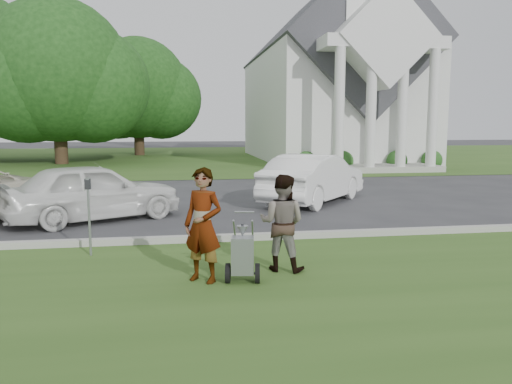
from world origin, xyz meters
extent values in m
plane|color=#333335|center=(0.00, 0.00, 0.00)|extent=(120.00, 120.00, 0.00)
cube|color=#31531C|center=(0.00, -3.00, 0.01)|extent=(80.00, 7.00, 0.01)
cube|color=#31531C|center=(0.00, 27.00, 0.01)|extent=(80.00, 30.00, 0.01)
cube|color=#9E9E93|center=(0.00, 0.55, 0.07)|extent=(80.00, 0.18, 0.15)
cube|color=white|center=(9.00, 24.00, 3.50)|extent=(9.00, 16.00, 7.00)
cube|color=#38383D|center=(9.00, 24.00, 7.00)|extent=(9.19, 17.00, 9.19)
cube|color=#9E9E93|center=(9.00, 14.80, 0.15)|extent=(6.20, 2.60, 0.30)
cylinder|color=white|center=(6.60, 13.80, 3.00)|extent=(0.50, 0.50, 6.00)
cylinder|color=white|center=(8.20, 13.80, 3.00)|extent=(0.50, 0.50, 6.00)
cylinder|color=white|center=(9.80, 13.80, 3.00)|extent=(0.50, 0.50, 6.00)
cylinder|color=white|center=(11.40, 13.80, 3.00)|extent=(0.50, 0.50, 6.00)
cube|color=white|center=(9.00, 14.60, 6.30)|extent=(6.20, 2.00, 0.60)
cube|color=white|center=(9.00, 14.60, 6.60)|extent=(5.09, 2.20, 5.09)
sphere|color=#1E4C19|center=(5.50, 15.70, 0.45)|extent=(1.10, 1.10, 1.10)
sphere|color=#1E4C19|center=(7.50, 15.70, 0.45)|extent=(1.10, 1.10, 1.10)
sphere|color=#1E4C19|center=(10.50, 15.70, 0.45)|extent=(1.10, 1.10, 1.10)
sphere|color=#1E4C19|center=(12.50, 15.70, 0.45)|extent=(1.10, 1.10, 1.10)
cylinder|color=#332316|center=(-8.00, 22.00, 1.60)|extent=(0.76, 0.76, 3.20)
sphere|color=#184013|center=(-8.00, 22.00, 5.51)|extent=(8.40, 8.40, 8.40)
sphere|color=#184013|center=(-6.11, 22.30, 4.67)|extent=(6.89, 6.89, 6.89)
sphere|color=#184013|center=(-9.68, 21.70, 4.88)|extent=(7.22, 7.22, 7.22)
sphere|color=#184013|center=(-11.93, 25.30, 5.21)|extent=(7.54, 7.54, 7.54)
cylinder|color=#332316|center=(-4.00, 30.00, 1.50)|extent=(0.76, 0.76, 3.00)
sphere|color=#184013|center=(-4.00, 30.00, 5.09)|extent=(7.60, 7.60, 7.60)
sphere|color=#184013|center=(-2.29, 30.30, 4.33)|extent=(6.23, 6.23, 6.23)
sphere|color=#184013|center=(-5.52, 29.70, 4.52)|extent=(6.54, 6.54, 6.54)
cylinder|color=black|center=(-0.35, -2.14, 0.15)|extent=(0.12, 0.31, 0.31)
cylinder|color=black|center=(0.10, -2.21, 0.15)|extent=(0.12, 0.31, 0.31)
cylinder|color=#2D2D33|center=(-0.13, -2.18, 0.15)|extent=(0.51, 0.12, 0.04)
cube|color=gray|center=(-0.13, -2.18, 0.43)|extent=(0.38, 0.33, 0.56)
cone|color=gray|center=(-0.13, -2.18, 0.81)|extent=(0.20, 0.20, 0.16)
cylinder|color=#2D2D33|center=(-0.13, -2.18, 0.89)|extent=(0.04, 0.04, 0.06)
cylinder|color=gray|center=(-0.19, -1.67, 0.69)|extent=(0.15, 0.75, 0.54)
cylinder|color=gray|center=(0.10, -1.71, 0.69)|extent=(0.15, 0.75, 0.54)
cylinder|color=gray|center=(0.01, -1.33, 0.95)|extent=(0.33, 0.08, 0.03)
imported|color=#999999|center=(-0.71, -2.03, 0.87)|extent=(0.76, 0.71, 1.74)
imported|color=#999999|center=(0.59, -1.63, 0.79)|extent=(0.95, 0.88, 1.58)
cylinder|color=gray|center=(-2.67, -0.20, 0.62)|extent=(0.05, 0.05, 1.25)
cube|color=#2D2D33|center=(-2.67, -0.20, 1.33)|extent=(0.10, 0.07, 0.19)
cylinder|color=gray|center=(-2.67, -0.20, 1.42)|extent=(0.09, 0.09, 0.03)
imported|color=white|center=(-3.17, 3.32, 0.73)|extent=(4.59, 3.51, 1.46)
imported|color=white|center=(3.04, 5.28, 0.75)|extent=(4.13, 4.48, 1.49)
camera|label=1|loc=(-1.05, -9.44, 2.40)|focal=35.00mm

